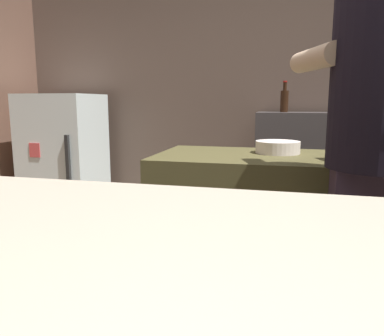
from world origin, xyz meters
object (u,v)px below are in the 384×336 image
mini_fridge (64,163)px  bottle_hot_sauce (284,100)px  mixing_bowl (278,147)px  bartender (380,146)px  bottle_soy (361,102)px

mini_fridge → bottle_hot_sauce: bearing=5.9°
mixing_bowl → mini_fridge: bearing=150.5°
bartender → bottle_hot_sauce: bartender is taller
mixing_bowl → bottle_soy: (0.57, 1.17, 0.22)m
mini_fridge → bottle_soy: bottle_soy is taller
bottle_soy → bartender: bearing=-97.5°
bartender → mixing_bowl: bearing=13.3°
mini_fridge → bartender: (2.26, -1.63, 0.40)m
bartender → bottle_soy: size_ratio=8.31×
bartender → bottle_soy: 1.74m
mixing_bowl → bottle_hot_sauce: (0.01, 1.28, 0.24)m
bottle_hot_sauce → mini_fridge: bearing=-174.1°
mini_fridge → bottle_soy: bearing=2.0°
bartender → mini_fridge: bearing=35.1°
bartender → bottle_soy: bearing=-26.5°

